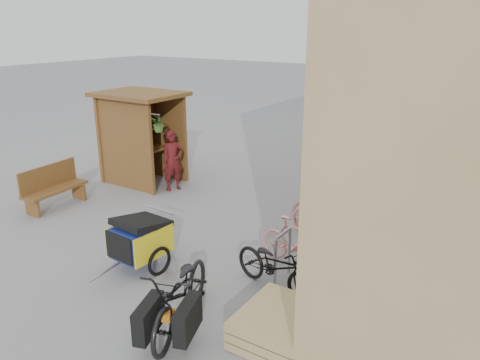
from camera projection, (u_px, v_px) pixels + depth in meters
The scene contains 17 objects.
ground at pixel (176, 245), 9.01m from camera, with size 80.00×80.00×0.00m, color gray.
kiosk at pixel (138, 125), 12.17m from camera, with size 2.49×1.65×2.40m.
bike_rack at pixel (337, 206), 9.58m from camera, with size 0.05×5.35×0.86m.
pallet_stack at pixel (279, 325), 6.29m from camera, with size 1.00×1.20×0.40m.
bench at pixel (53, 186), 10.76m from camera, with size 0.58×1.59×0.99m.
shopping_carts at pixel (420, 161), 12.50m from camera, with size 0.54×1.83×0.97m.
child_trailer at pixel (140, 238), 8.08m from camera, with size 1.00×1.66×0.96m.
cargo_bike at pixel (181, 295), 6.45m from camera, with size 1.28×2.08×1.03m.
person_kiosk at pixel (173, 161), 11.80m from camera, with size 0.56×0.37×1.54m, color maroon.
bike_0 at pixel (276, 266), 7.35m from camera, with size 0.59×1.68×0.88m, color black.
bike_1 at pixel (296, 243), 8.14m from camera, with size 0.41×1.47×0.88m, color #F5A29F.
bike_2 at pixel (329, 221), 8.99m from camera, with size 0.61×1.74×0.92m, color #F5A29F.
bike_3 at pixel (332, 212), 9.20m from camera, with size 0.51×1.80×1.08m, color #F5A29F.
bike_4 at pixel (339, 200), 10.04m from camera, with size 0.62×1.79×0.94m, color #F5A29F.
bike_5 at pixel (348, 190), 10.39m from camera, with size 0.51×1.80×1.08m, color maroon.
bike_6 at pixel (357, 185), 10.98m from camera, with size 0.60×1.73×0.91m, color #F5A29F.
bike_7 at pixel (376, 181), 10.99m from camera, with size 0.52×1.83×1.10m, color maroon.
Camera 1 is at (5.45, -6.17, 4.07)m, focal length 35.00 mm.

